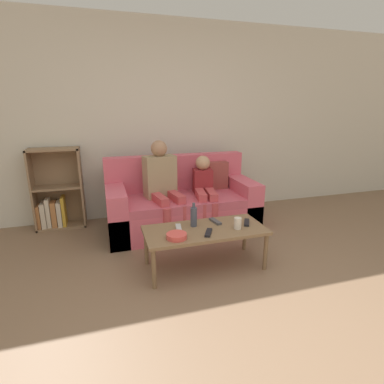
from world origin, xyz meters
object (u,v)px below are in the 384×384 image
Objects in this scene: bookshelf at (57,196)px; tv_remote_2 at (179,228)px; couch at (182,205)px; tv_remote_0 at (215,221)px; person_child at (204,189)px; coffee_table at (205,233)px; snack_bowl at (177,236)px; tv_remote_1 at (208,233)px; person_adult at (162,181)px; cup_near at (238,223)px; tv_remote_3 at (247,222)px; bottle at (194,216)px.

tv_remote_2 is at bearing -49.81° from bookshelf.
tv_remote_0 is (0.11, -0.89, 0.11)m from couch.
coffee_table is at bearing -99.82° from person_child.
bookshelf reaches higher than snack_bowl.
couch is 10.52× the size of tv_remote_1.
person_adult is 0.91m from tv_remote_0.
cup_near reaches higher than coffee_table.
coffee_table is (-0.04, -1.01, 0.06)m from couch.
tv_remote_2 is (1.23, -1.46, 0.00)m from bookshelf.
bookshelf is 2.44m from tv_remote_3.
person_adult reaches higher than tv_remote_1.
bottle is (-0.52, 0.09, 0.09)m from tv_remote_3.
person_adult is at bearing 152.95° from tv_remote_3.
bottle reaches higher than tv_remote_2.
person_child is at bearing 64.16° from bottle.
tv_remote_2 is 0.20m from snack_bowl.
person_adult reaches higher than person_child.
snack_bowl is 0.77× the size of bottle.
bottle is (-0.07, 0.21, 0.09)m from tv_remote_1.
person_adult is at bearing 116.63° from cup_near.
person_child is 5.31× the size of tv_remote_3.
person_adult reaches higher than couch.
bookshelf is 5.88× the size of tv_remote_1.
tv_remote_1 is (-0.16, -0.24, 0.00)m from tv_remote_0.
person_adult is 1.08m from snack_bowl.
tv_remote_3 is (0.14, -0.88, -0.13)m from person_child.
coffee_table is at bearing 22.35° from snack_bowl.
bookshelf is 1.89m from person_child.
bottle is (-0.38, -0.79, -0.04)m from person_child.
tv_remote_0 is at bearing 124.10° from cup_near.
tv_remote_3 is at bearing 0.58° from coffee_table.
couch is at bearing 87.08° from tv_remote_0.
bookshelf is 5.88× the size of tv_remote_3.
person_adult reaches higher than coffee_table.
bottle reaches higher than cup_near.
bookshelf is 5.63× the size of snack_bowl.
cup_near is 0.47× the size of bottle.
snack_bowl is at bearing -105.55° from person_adult.
person_adult reaches higher than tv_remote_3.
tv_remote_1 is 0.30m from tv_remote_2.
coffee_table is 0.34m from snack_bowl.
tv_remote_2 is at bearing -102.25° from person_adult.
tv_remote_3 is (0.39, -1.01, 0.11)m from couch.
bookshelf is 0.89× the size of coffee_table.
bookshelf is at bearing 129.34° from tv_remote_0.
couch is 1.13m from tv_remote_1.
bottle is at bearing 177.74° from tv_remote_0.
tv_remote_0 is at bearing -175.14° from tv_remote_3.
tv_remote_2 is (-0.54, -0.81, -0.13)m from person_child.
coffee_table is 6.34× the size of snack_bowl.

